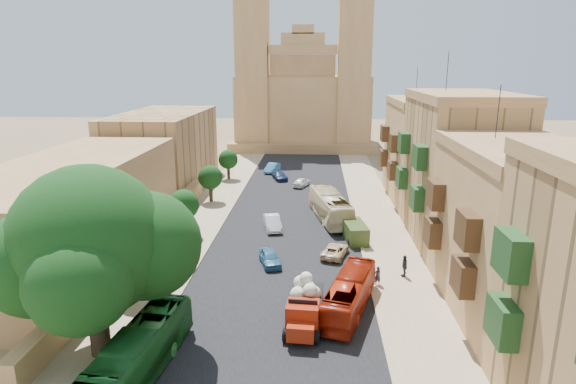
# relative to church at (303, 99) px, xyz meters

# --- Properties ---
(road_surface) EXTENTS (14.00, 140.00, 0.01)m
(road_surface) POSITION_rel_church_xyz_m (0.00, -48.61, -9.51)
(road_surface) COLOR black
(road_surface) RESTS_ON ground
(sidewalk_east) EXTENTS (5.00, 140.00, 0.01)m
(sidewalk_east) POSITION_rel_church_xyz_m (9.50, -48.61, -9.51)
(sidewalk_east) COLOR tan
(sidewalk_east) RESTS_ON ground
(sidewalk_west) EXTENTS (5.00, 140.00, 0.01)m
(sidewalk_west) POSITION_rel_church_xyz_m (-9.50, -48.61, -9.51)
(sidewalk_west) COLOR tan
(sidewalk_west) RESTS_ON ground
(kerb_east) EXTENTS (0.25, 140.00, 0.12)m
(kerb_east) POSITION_rel_church_xyz_m (7.00, -48.61, -9.46)
(kerb_east) COLOR tan
(kerb_east) RESTS_ON ground
(kerb_west) EXTENTS (0.25, 140.00, 0.12)m
(kerb_west) POSITION_rel_church_xyz_m (-7.00, -48.61, -9.46)
(kerb_west) COLOR tan
(kerb_west) RESTS_ON ground
(townhouse_b) EXTENTS (9.00, 14.00, 14.90)m
(townhouse_b) POSITION_rel_church_xyz_m (15.95, -67.61, -3.86)
(townhouse_b) COLOR #AD814E
(townhouse_b) RESTS_ON ground
(townhouse_c) EXTENTS (9.00, 14.00, 17.40)m
(townhouse_c) POSITION_rel_church_xyz_m (15.95, -53.61, -2.61)
(townhouse_c) COLOR tan
(townhouse_c) RESTS_ON ground
(townhouse_d) EXTENTS (9.00, 14.00, 15.90)m
(townhouse_d) POSITION_rel_church_xyz_m (15.95, -39.61, -3.36)
(townhouse_d) COLOR #AD814E
(townhouse_d) RESTS_ON ground
(west_wall) EXTENTS (1.00, 40.00, 1.80)m
(west_wall) POSITION_rel_church_xyz_m (-12.50, -58.61, -8.62)
(west_wall) COLOR #AD814E
(west_wall) RESTS_ON ground
(west_building_low) EXTENTS (10.00, 28.00, 8.40)m
(west_building_low) POSITION_rel_church_xyz_m (-18.00, -60.61, -5.32)
(west_building_low) COLOR #9A7043
(west_building_low) RESTS_ON ground
(west_building_mid) EXTENTS (10.00, 22.00, 10.00)m
(west_building_mid) POSITION_rel_church_xyz_m (-18.00, -34.61, -4.52)
(west_building_mid) COLOR tan
(west_building_mid) RESTS_ON ground
(church) EXTENTS (28.00, 22.50, 36.30)m
(church) POSITION_rel_church_xyz_m (0.00, 0.00, 0.00)
(church) COLOR #AD814E
(church) RESTS_ON ground
(ficus_tree) EXTENTS (11.13, 10.24, 11.13)m
(ficus_tree) POSITION_rel_church_xyz_m (-9.40, -74.61, -2.94)
(ficus_tree) COLOR #322519
(ficus_tree) RESTS_ON ground
(street_tree_a) EXTENTS (3.63, 3.63, 5.58)m
(street_tree_a) POSITION_rel_church_xyz_m (-10.00, -66.61, -5.78)
(street_tree_a) COLOR #322519
(street_tree_a) RESTS_ON ground
(street_tree_b) EXTENTS (2.99, 2.99, 4.60)m
(street_tree_b) POSITION_rel_church_xyz_m (-10.00, -54.61, -6.44)
(street_tree_b) COLOR #322519
(street_tree_b) RESTS_ON ground
(street_tree_c) EXTENTS (2.93, 2.93, 4.51)m
(street_tree_c) POSITION_rel_church_xyz_m (-10.00, -42.61, -6.51)
(street_tree_c) COLOR #322519
(street_tree_c) RESTS_ON ground
(street_tree_d) EXTENTS (2.81, 2.81, 4.31)m
(street_tree_d) POSITION_rel_church_xyz_m (-10.00, -30.61, -6.64)
(street_tree_d) COLOR #322519
(street_tree_d) RESTS_ON ground
(red_truck) EXTENTS (2.57, 5.72, 3.26)m
(red_truck) POSITION_rel_church_xyz_m (2.14, -70.73, -8.08)
(red_truck) COLOR maroon
(red_truck) RESTS_ON ground
(olive_pickup) EXTENTS (2.44, 4.40, 1.72)m
(olive_pickup) POSITION_rel_church_xyz_m (6.50, -55.15, -8.67)
(olive_pickup) COLOR #34481B
(olive_pickup) RESTS_ON ground
(bus_green_north) EXTENTS (3.31, 9.89, 2.70)m
(bus_green_north) POSITION_rel_church_xyz_m (-6.50, -76.43, -8.16)
(bus_green_north) COLOR #1A5F23
(bus_green_north) RESTS_ON ground
(bus_red_east) EXTENTS (4.44, 9.01, 2.45)m
(bus_red_east) POSITION_rel_church_xyz_m (5.09, -68.72, -8.29)
(bus_red_east) COLOR #961C09
(bus_red_east) RESTS_ON ground
(bus_cream_east) EXTENTS (4.70, 10.94, 2.97)m
(bus_cream_east) POSITION_rel_church_xyz_m (4.31, -48.91, -8.03)
(bus_cream_east) COLOR beige
(bus_cream_east) RESTS_ON ground
(car_blue_a) EXTENTS (2.44, 3.85, 1.22)m
(car_blue_a) POSITION_rel_church_xyz_m (-1.00, -61.29, -8.91)
(car_blue_a) COLOR teal
(car_blue_a) RESTS_ON ground
(car_white_a) EXTENTS (2.37, 4.46, 1.40)m
(car_white_a) POSITION_rel_church_xyz_m (-1.61, -52.32, -8.82)
(car_white_a) COLOR white
(car_white_a) RESTS_ON ground
(car_cream) EXTENTS (2.83, 4.21, 1.07)m
(car_cream) POSITION_rel_church_xyz_m (4.49, -59.16, -8.98)
(car_cream) COLOR beige
(car_cream) RESTS_ON ground
(car_dkblue) EXTENTS (2.86, 4.46, 1.20)m
(car_dkblue) POSITION_rel_church_xyz_m (-2.51, -30.56, -8.91)
(car_dkblue) COLOR #16264B
(car_dkblue) RESTS_ON ground
(car_white_b) EXTENTS (2.61, 3.84, 1.21)m
(car_white_b) POSITION_rel_church_xyz_m (0.77, -34.47, -8.91)
(car_white_b) COLOR white
(car_white_b) RESTS_ON ground
(car_blue_b) EXTENTS (2.34, 4.39, 1.38)m
(car_blue_b) POSITION_rel_church_xyz_m (-4.07, -25.70, -8.83)
(car_blue_b) COLOR #3F8DC2
(car_blue_b) RESTS_ON ground
(pedestrian_a) EXTENTS (0.64, 0.54, 1.48)m
(pedestrian_a) POSITION_rel_church_xyz_m (7.50, -64.61, -8.77)
(pedestrian_a) COLOR #242028
(pedestrian_a) RESTS_ON ground
(pedestrian_c) EXTENTS (0.54, 1.09, 1.79)m
(pedestrian_c) POSITION_rel_church_xyz_m (9.78, -63.01, -8.62)
(pedestrian_c) COLOR #323235
(pedestrian_c) RESTS_ON ground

